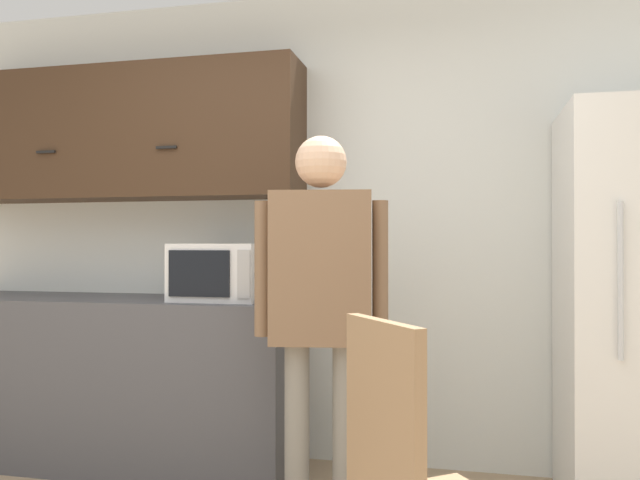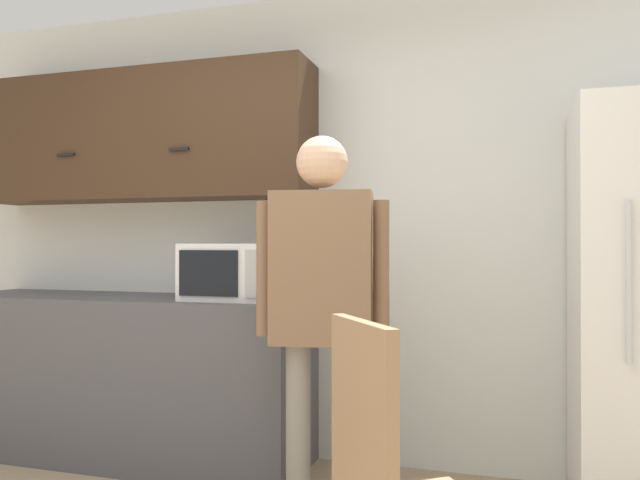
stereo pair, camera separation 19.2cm
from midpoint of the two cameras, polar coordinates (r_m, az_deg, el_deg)
name	(u,v)px [view 1 (the left image)]	position (r m, az deg, el deg)	size (l,w,h in m)	color
back_wall	(315,226)	(3.64, -1.95, 1.30)	(6.00, 0.06, 2.70)	silver
counter	(110,380)	(3.86, -20.02, -11.93)	(2.16, 0.62, 0.94)	#4C4C51
upper_cabinets	(123,135)	(3.94, -18.94, 9.06)	(2.16, 0.38, 0.76)	#3D2819
microwave	(220,272)	(3.43, -10.71, -2.90)	(0.48, 0.37, 0.31)	white
person	(321,287)	(2.74, -1.93, -4.36)	(0.58, 0.29, 1.72)	gray
chair	(414,480)	(2.00, 5.65, -21.00)	(0.61, 0.61, 1.02)	#997551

